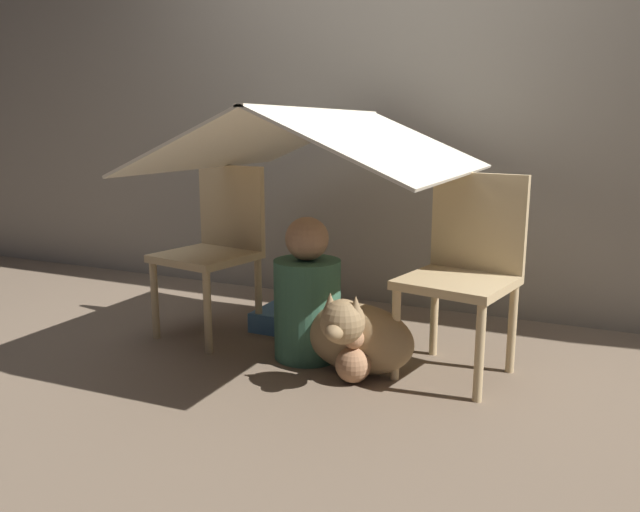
{
  "coord_description": "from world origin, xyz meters",
  "views": [
    {
      "loc": [
        1.14,
        -2.38,
        1.03
      ],
      "look_at": [
        0.0,
        0.1,
        0.46
      ],
      "focal_mm": 35.0,
      "sensor_mm": 36.0,
      "label": 1
    }
  ],
  "objects_px": {
    "dog": "(356,335)",
    "person_front": "(307,299)",
    "chair_right": "(465,266)",
    "chair_left": "(216,243)"
  },
  "relations": [
    {
      "from": "dog",
      "to": "person_front",
      "type": "bearing_deg",
      "value": 156.94
    },
    {
      "from": "person_front",
      "to": "dog",
      "type": "xyz_separation_m",
      "value": [
        0.28,
        -0.12,
        -0.09
      ]
    },
    {
      "from": "chair_right",
      "to": "chair_left",
      "type": "bearing_deg",
      "value": -168.89
    },
    {
      "from": "chair_left",
      "to": "person_front",
      "type": "distance_m",
      "value": 0.61
    },
    {
      "from": "chair_right",
      "to": "person_front",
      "type": "xyz_separation_m",
      "value": [
        -0.67,
        -0.13,
        -0.19
      ]
    },
    {
      "from": "chair_left",
      "to": "dog",
      "type": "xyz_separation_m",
      "value": [
        0.85,
        -0.25,
        -0.28
      ]
    },
    {
      "from": "chair_right",
      "to": "dog",
      "type": "bearing_deg",
      "value": -135.73
    },
    {
      "from": "person_front",
      "to": "dog",
      "type": "height_order",
      "value": "person_front"
    },
    {
      "from": "chair_right",
      "to": "person_front",
      "type": "height_order",
      "value": "chair_right"
    },
    {
      "from": "dog",
      "to": "chair_left",
      "type": "bearing_deg",
      "value": 163.51
    }
  ]
}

